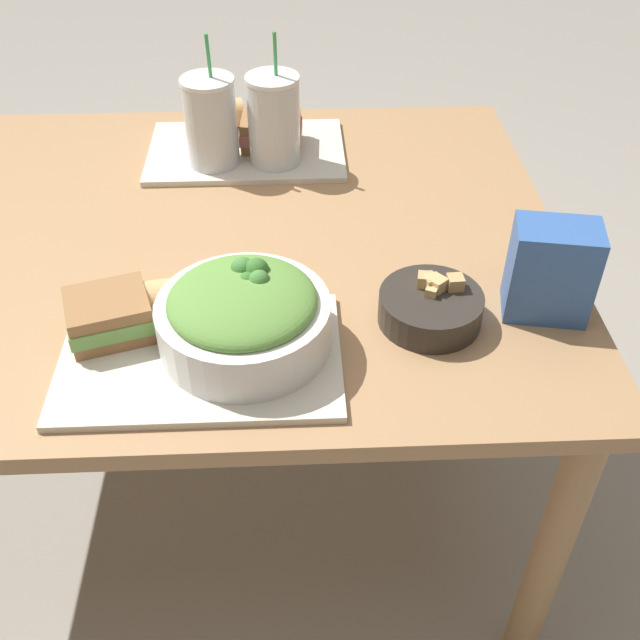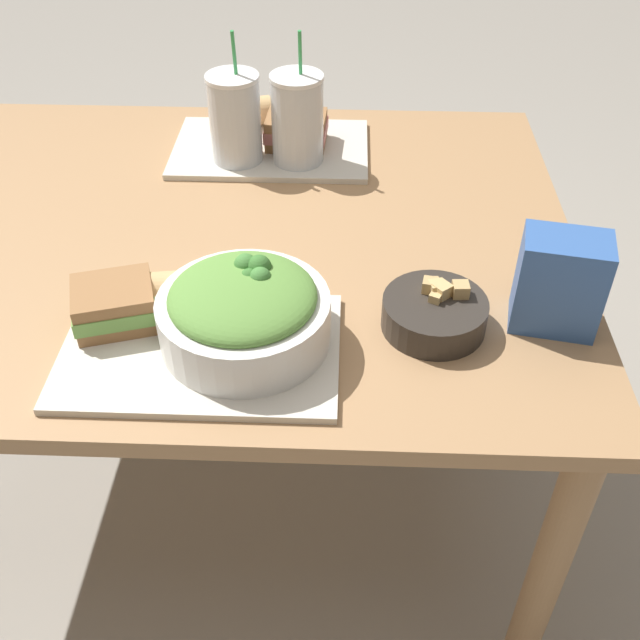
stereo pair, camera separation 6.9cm
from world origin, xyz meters
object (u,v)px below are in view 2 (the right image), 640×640
Objects in this scene: soup_bowl at (435,312)px; sandwich_near at (115,304)px; baguette_far at (249,112)px; chip_bag at (560,283)px; drink_cup_dark at (235,121)px; salad_bowl at (244,311)px; drink_cup_red at (297,122)px; baguette_near at (186,290)px; sandwich_far at (296,130)px.

soup_bowl is 1.09× the size of sandwich_near.
chip_bag is (0.54, -0.64, 0.03)m from baguette_far.
drink_cup_dark reaches higher than baguette_far.
salad_bowl is 1.63× the size of chip_bag.
soup_bowl is at bearing -54.05° from drink_cup_dark.
baguette_far is at bearing 87.57° from drink_cup_dark.
chip_bag is at bearing 5.13° from soup_bowl.
chip_bag is (0.18, 0.02, 0.05)m from soup_bowl.
drink_cup_red is (0.24, 0.52, 0.05)m from sandwich_near.
drink_cup_red reaches higher than sandwich_near.
chip_bag is (0.56, -0.00, 0.03)m from baguette_near.
soup_bowl is 0.61× the size of drink_cup_red.
sandwich_near is (-0.20, 0.03, -0.02)m from salad_bowl.
sandwich_far is 0.14m from drink_cup_dark.
drink_cup_red reaches higher than drink_cup_dark.
soup_bowl is (0.28, 0.05, -0.04)m from salad_bowl.
sandwich_far is 0.14m from baguette_far.
salad_bowl is 1.88× the size of baguette_near.
soup_bowl is 0.62m from drink_cup_dark.
drink_cup_red is at bearing -159.59° from baguette_far.
baguette_far is 0.43× the size of drink_cup_red.
salad_bowl is at bearing -160.79° from chip_bag.
sandwich_near is 0.11m from baguette_near.
baguette_near is (-0.10, 0.07, -0.02)m from salad_bowl.
drink_cup_red is at bearing 85.56° from salad_bowl.
salad_bowl is 0.62m from sandwich_far.
baguette_far is 0.16m from drink_cup_dark.
drink_cup_red reaches higher than soup_bowl.
baguette_far is at bearing 145.11° from sandwich_far.
baguette_far reaches higher than soup_bowl.
soup_bowl is 1.21× the size of sandwich_far.
baguette_near is 0.56m from chip_bag.
drink_cup_dark is at bearing 98.29° from salad_bowl.
baguette_near is at bearing 4.84° from sandwich_near.
sandwich_near is 0.95× the size of chip_bag.
salad_bowl is at bearing -169.22° from soup_bowl.
baguette_near is at bearing -106.55° from drink_cup_red.
sandwich_near reaches higher than baguette_near.
salad_bowl is 0.71m from baguette_far.
chip_bag is at bearing -98.90° from baguette_near.
soup_bowl is 1.20× the size of baguette_near.
baguette_near is 0.56m from sandwich_far.
sandwich_near is 0.63m from sandwich_far.
soup_bowl is 0.62m from sandwich_far.
drink_cup_red is (-0.24, 0.50, 0.07)m from soup_bowl.
sandwich_near is 0.56× the size of drink_cup_red.
drink_cup_red is (0.12, -0.00, 0.00)m from drink_cup_dark.
salad_bowl is at bearing -26.27° from sandwich_near.
sandwich_near reaches higher than baguette_far.
sandwich_far is (0.24, 0.59, -0.00)m from sandwich_near.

